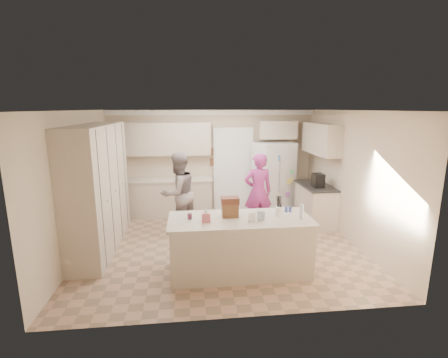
{
  "coord_description": "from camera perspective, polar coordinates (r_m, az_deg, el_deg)",
  "views": [
    {
      "loc": [
        -0.59,
        -5.95,
        2.64
      ],
      "look_at": [
        0.1,
        0.35,
        1.25
      ],
      "focal_mm": 26.0,
      "sensor_mm": 36.0,
      "label": 1
    }
  ],
  "objects": [
    {
      "name": "doorway_casing",
      "position": [
        8.43,
        1.64,
        1.49
      ],
      "size": [
        1.02,
        0.03,
        2.22
      ],
      "primitive_type": "cube",
      "color": "white",
      "rests_on": "floor"
    },
    {
      "name": "teen_girl",
      "position": [
        7.09,
        6.01,
        -2.28
      ],
      "size": [
        0.64,
        0.44,
        1.71
      ],
      "primitive_type": "imported",
      "rotation": [
        0.0,
        0.0,
        3.19
      ],
      "color": "#A13474",
      "rests_on": "floor"
    },
    {
      "name": "ceiling",
      "position": [
        5.98,
        -0.6,
        12.08
      ],
      "size": [
        5.2,
        4.6,
        0.02
      ],
      "primitive_type": "cube",
      "color": "white",
      "rests_on": "wall_back"
    },
    {
      "name": "fridge_handle_r",
      "position": [
        7.99,
        9.73,
        0.72
      ],
      "size": [
        0.02,
        0.02,
        0.85
      ],
      "primitive_type": "cylinder",
      "color": "silver",
      "rests_on": "refrigerator"
    },
    {
      "name": "right_base_cab",
      "position": [
        7.84,
        15.7,
        -4.39
      ],
      "size": [
        0.6,
        1.2,
        0.88
      ],
      "primitive_type": "cube",
      "color": "#C5B29E",
      "rests_on": "floor"
    },
    {
      "name": "fridge_handle_l",
      "position": [
        7.96,
        9.04,
        0.7
      ],
      "size": [
        0.02,
        0.02,
        0.85
      ],
      "primitive_type": "cylinder",
      "color": "silver",
      "rests_on": "refrigerator"
    },
    {
      "name": "greeting_card_a",
      "position": [
        5.02,
        4.93,
        -6.7
      ],
      "size": [
        0.12,
        0.06,
        0.16
      ],
      "primitive_type": "cube",
      "rotation": [
        0.15,
        0.0,
        0.2
      ],
      "color": "white",
      "rests_on": "island_top"
    },
    {
      "name": "doorway_opening",
      "position": [
        8.46,
        1.61,
        1.54
      ],
      "size": [
        0.9,
        0.06,
        2.1
      ],
      "primitive_type": "cube",
      "color": "black",
      "rests_on": "floor"
    },
    {
      "name": "right_countertop",
      "position": [
        7.72,
        15.83,
        -1.13
      ],
      "size": [
        0.63,
        1.24,
        0.04
      ],
      "primitive_type": "cube",
      "color": "#2D2B28",
      "rests_on": "right_base_cab"
    },
    {
      "name": "island_base",
      "position": [
        5.39,
        2.8,
        -11.76
      ],
      "size": [
        2.2,
        0.9,
        0.88
      ],
      "primitive_type": "cube",
      "color": "#C5B29E",
      "rests_on": "floor"
    },
    {
      "name": "dollhouse_roof",
      "position": [
        5.2,
        1.07,
        -3.78
      ],
      "size": [
        0.28,
        0.2,
        0.1
      ],
      "primitive_type": "cube",
      "color": "#592D1E",
      "rests_on": "dollhouse_body"
    },
    {
      "name": "water_bottle",
      "position": [
        5.26,
        13.45,
        -5.64
      ],
      "size": [
        0.07,
        0.07,
        0.24
      ],
      "primitive_type": "cylinder",
      "color": "silver",
      "rests_on": "island_top"
    },
    {
      "name": "greeting_card_b",
      "position": [
        5.1,
        6.48,
        -6.44
      ],
      "size": [
        0.12,
        0.05,
        0.16
      ],
      "primitive_type": "cube",
      "rotation": [
        0.15,
        0.0,
        -0.1
      ],
      "color": "silver",
      "rests_on": "island_top"
    },
    {
      "name": "utensil_crock",
      "position": [
        5.37,
        9.68,
        -5.62
      ],
      "size": [
        0.13,
        0.13,
        0.15
      ],
      "primitive_type": "cylinder",
      "color": "white",
      "rests_on": "island_top"
    },
    {
      "name": "right_upper_cab",
      "position": [
        7.79,
        16.66,
        6.78
      ],
      "size": [
        0.35,
        1.5,
        0.7
      ],
      "primitive_type": "cube",
      "color": "#C5B29E",
      "rests_on": "wall_right"
    },
    {
      "name": "jam_jar",
      "position": [
        5.18,
        -6.06,
        -6.53
      ],
      "size": [
        0.07,
        0.07,
        0.09
      ],
      "primitive_type": "cylinder",
      "color": "#59263F",
      "rests_on": "island_top"
    },
    {
      "name": "fridge_seam",
      "position": [
        8.02,
        9.32,
        -0.32
      ],
      "size": [
        0.02,
        0.02,
        1.78
      ],
      "primitive_type": "cube",
      "color": "gray",
      "rests_on": "refrigerator"
    },
    {
      "name": "wall_frame_upper",
      "position": [
        8.32,
        -2.0,
        4.83
      ],
      "size": [
        0.15,
        0.02,
        0.2
      ],
      "primitive_type": "cube",
      "color": "brown",
      "rests_on": "wall_back"
    },
    {
      "name": "fridge_dispenser",
      "position": [
        7.91,
        7.86,
        1.39
      ],
      "size": [
        0.22,
        0.03,
        0.35
      ],
      "primitive_type": "cube",
      "color": "black",
      "rests_on": "refrigerator"
    },
    {
      "name": "wall_front",
      "position": [
        3.93,
        2.8,
        -7.63
      ],
      "size": [
        5.2,
        0.02,
        2.6
      ],
      "primitive_type": "cube",
      "color": "beige",
      "rests_on": "ground"
    },
    {
      "name": "island_top",
      "position": [
        5.21,
        2.85,
        -7.15
      ],
      "size": [
        2.28,
        0.96,
        0.05
      ],
      "primitive_type": "cube",
      "color": "#BEB0A0",
      "rests_on": "island_base"
    },
    {
      "name": "refrigerator",
      "position": [
        8.36,
        8.67,
        0.21
      ],
      "size": [
        1.08,
        0.96,
        1.8
      ],
      "primitive_type": "cube",
      "rotation": [
        0.0,
        0.0,
        0.34
      ],
      "color": "white",
      "rests_on": "floor"
    },
    {
      "name": "wall_frame_lower",
      "position": [
        8.36,
        -1.98,
        3.0
      ],
      "size": [
        0.15,
        0.02,
        0.2
      ],
      "primitive_type": "cube",
      "color": "brown",
      "rests_on": "wall_back"
    },
    {
      "name": "dollhouse_body",
      "position": [
        5.24,
        1.07,
        -5.46
      ],
      "size": [
        0.26,
        0.18,
        0.22
      ],
      "primitive_type": "cube",
      "color": "brown",
      "rests_on": "island_top"
    },
    {
      "name": "coffee_maker",
      "position": [
        7.49,
        16.19,
        -0.23
      ],
      "size": [
        0.22,
        0.28,
        0.3
      ],
      "primitive_type": "cube",
      "color": "black",
      "rests_on": "right_countertop"
    },
    {
      "name": "back_countertop",
      "position": [
        8.15,
        -10.04,
        -0.15
      ],
      "size": [
        2.24,
        0.63,
        0.04
      ],
      "primitive_type": "cube",
      "color": "#BEB0A0",
      "rests_on": "back_base_cab"
    },
    {
      "name": "wall_back",
      "position": [
        8.39,
        -2.14,
        3.18
      ],
      "size": [
        5.2,
        0.02,
        2.6
      ],
      "primitive_type": "cube",
      "color": "beige",
      "rests_on": "ground"
    },
    {
      "name": "floor",
      "position": [
        6.54,
        -0.55,
        -11.53
      ],
      "size": [
        5.2,
        4.6,
        0.02
      ],
      "primitive_type": "cube",
      "color": "tan",
      "rests_on": "ground"
    },
    {
      "name": "over_fridge_cab",
      "position": [
        8.4,
        9.34,
        8.53
      ],
      "size": [
        0.95,
        0.35,
        0.45
      ],
      "primitive_type": "cube",
      "color": "#C5B29E",
      "rests_on": "wall_back"
    },
    {
      "name": "tissue_box",
      "position": [
        5.03,
        -3.19,
        -6.73
      ],
      "size": [
        0.13,
        0.13,
        0.14
      ],
      "primitive_type": "cube",
      "color": "#D6656E",
      "rests_on": "island_top"
    },
    {
      "name": "shaker_salt",
      "position": [
        5.58,
        10.88,
        -5.29
      ],
      "size": [
        0.05,
        0.05,
        0.09
      ],
      "primitive_type": "cylinder",
      "color": "#344898",
      "rests_on": "island_top"
    },
    {
      "name": "back_base_cab",
      "position": [
        8.27,
        -9.92,
        -3.25
      ],
      "size": [
        2.2,
        0.6,
        0.88
      ],
      "primitive_type": "cube",
      "color": "#C5B29E",
      "rests_on": "floor"
    },
    {
      "name": "teen_boy",
      "position": [
        6.96,
        -8.01,
        -2.48
      ],
      "size": [
        1.07,
        1.05,
        1.74
      ],
      "primitive_type": "imported",
      "rotation": [
        0.0,
        0.0,
        3.84
      ],
      "color": "gray",
      "rests_on": "floor"
    },
    {
      "name": "tissue_plume",
      "position": [
        5.0,
        -3.21,
        -5.54
      ],
      "size": [
        0.08,
        0.08,
        0.08
      ],
      "primitive_type": "cone",
      "color": "white",
      "rests_on": "tissue_box"
    },
    {
      "name": "back_upper_cab",
      "position": [
        8.13,
        -10.25,
        6.96
      ],
      "size": [
        2.2,
        0.35,
        0.8
      ],
      "primitive_type": "cube",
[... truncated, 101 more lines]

